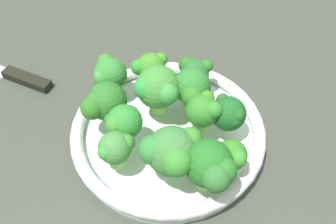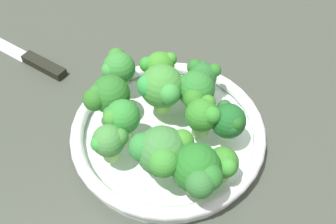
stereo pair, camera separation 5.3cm
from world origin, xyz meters
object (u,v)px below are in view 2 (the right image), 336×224
broccoli_floret_2 (203,115)px  broccoli_floret_8 (160,66)px  broccoli_floret_0 (161,87)px  broccoli_floret_12 (109,142)px  broccoli_floret_4 (121,117)px  knife (27,57)px  bowl (168,132)px  broccoli_floret_7 (107,95)px  broccoli_floret_11 (222,164)px  broccoli_floret_9 (196,90)px  broccoli_floret_6 (198,171)px  broccoli_floret_5 (229,121)px  broccoli_floret_3 (118,68)px  broccoli_floret_10 (161,152)px  broccoli_floret_1 (202,75)px

broccoli_floret_2 → broccoli_floret_8: size_ratio=1.06×
broccoli_floret_0 → broccoli_floret_12: size_ratio=1.34×
broccoli_floret_4 → knife: size_ratio=0.28×
bowl → broccoli_floret_7: broccoli_floret_7 is taller
bowl → broccoli_floret_7: size_ratio=4.40×
broccoli_floret_8 → broccoli_floret_11: size_ratio=1.08×
broccoli_floret_4 → broccoli_floret_8: 12.36cm
broccoli_floret_7 → broccoli_floret_9: (13.08, 0.76, 0.60)cm
broccoli_floret_0 → broccoli_floret_6: (5.00, -14.24, -0.08)cm
broccoli_floret_5 → broccoli_floret_7: broccoli_floret_7 is taller
broccoli_floret_0 → broccoli_floret_12: broccoli_floret_0 is taller
knife → broccoli_floret_11: bearing=-38.3°
bowl → broccoli_floret_3: size_ratio=4.80×
broccoli_floret_4 → knife: broccoli_floret_4 is taller
broccoli_floret_7 → broccoli_floret_10: 13.82cm
broccoli_floret_2 → broccoli_floret_6: bearing=-96.4°
bowl → broccoli_floret_12: 11.03cm
broccoli_floret_12 → broccoli_floret_8: bearing=67.6°
broccoli_floret_7 → knife: (-18.34, 15.88, -6.53)cm
broccoli_floret_5 → broccoli_floret_4: bearing=-179.1°
broccoli_floret_5 → broccoli_floret_0: bearing=152.3°
broccoli_floret_7 → broccoli_floret_2: bearing=-15.2°
broccoli_floret_6 → broccoli_floret_10: size_ratio=0.92×
broccoli_floret_9 → broccoli_floret_11: (3.16, -12.19, -0.97)cm
broccoli_floret_7 → knife: bearing=139.1°
broccoli_floret_0 → broccoli_floret_2: size_ratio=1.26×
bowl → broccoli_floret_1: 10.48cm
broccoli_floret_2 → broccoli_floret_11: bearing=-73.8°
broccoli_floret_4 → broccoli_floret_9: 11.85cm
broccoli_floret_2 → broccoli_floret_5: broccoli_floret_2 is taller
broccoli_floret_1 → broccoli_floret_7: bearing=-160.9°
broccoli_floret_3 → broccoli_floret_9: 13.31cm
broccoli_floret_7 → broccoli_floret_11: bearing=-35.1°
broccoli_floret_8 → broccoli_floret_10: broccoli_floret_10 is taller
broccoli_floret_1 → broccoli_floret_3: bearing=175.2°
knife → broccoli_floret_12: bearing=-51.1°
bowl → broccoli_floret_10: bearing=-94.7°
broccoli_floret_1 → broccoli_floret_5: 9.91cm
broccoli_floret_4 → broccoli_floret_7: size_ratio=0.97×
broccoli_floret_7 → broccoli_floret_11: 19.86cm
broccoli_floret_0 → broccoli_floret_9: bearing=0.3°
broccoli_floret_3 → broccoli_floret_8: broccoli_floret_3 is taller
broccoli_floret_4 → broccoli_floret_5: 15.16cm
broccoli_floret_10 → broccoli_floret_12: (-7.05, 2.42, -1.35)cm
broccoli_floret_6 → broccoli_floret_9: bearing=89.5°
broccoli_floret_2 → broccoli_floret_4: bearing=-176.1°
broccoli_floret_3 → broccoli_floret_10: 18.60cm
broccoli_floret_7 → broccoli_floret_12: 8.58cm
broccoli_floret_1 → broccoli_floret_4: size_ratio=0.85×
broccoli_floret_8 → bowl: bearing=-80.8°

